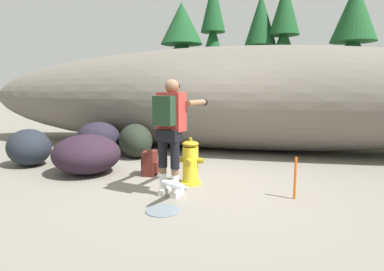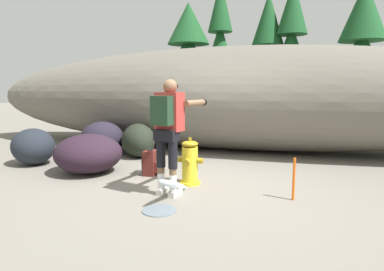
# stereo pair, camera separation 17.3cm
# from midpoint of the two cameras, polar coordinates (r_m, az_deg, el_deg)

# --- Properties ---
(ground_plane) EXTENTS (56.00, 56.00, 0.04)m
(ground_plane) POSITION_cam_midpoint_polar(r_m,az_deg,el_deg) (5.38, 1.24, -8.56)
(ground_plane) COLOR slate
(dirt_embankment) EXTENTS (14.41, 3.20, 2.57)m
(dirt_embankment) POSITION_cam_midpoint_polar(r_m,az_deg,el_deg) (8.39, 7.83, 6.50)
(dirt_embankment) COLOR #666056
(dirt_embankment) RESTS_ON ground_plane
(fire_hydrant) EXTENTS (0.43, 0.39, 0.76)m
(fire_hydrant) POSITION_cam_midpoint_polar(r_m,az_deg,el_deg) (5.25, 0.55, -4.83)
(fire_hydrant) COLOR yellow
(fire_hydrant) RESTS_ON ground_plane
(hydrant_water_jet) EXTENTS (0.44, 1.30, 0.50)m
(hydrant_water_jet) POSITION_cam_midpoint_polar(r_m,az_deg,el_deg) (4.58, -2.46, -9.31)
(hydrant_water_jet) COLOR silver
(hydrant_water_jet) RESTS_ON ground_plane
(utility_worker) EXTENTS (0.63, 1.02, 1.67)m
(utility_worker) POSITION_cam_midpoint_polar(r_m,az_deg,el_deg) (4.61, -2.92, 2.27)
(utility_worker) COLOR beige
(utility_worker) RESTS_ON ground_plane
(spare_backpack) EXTENTS (0.31, 0.32, 0.47)m
(spare_backpack) POSITION_cam_midpoint_polar(r_m,az_deg,el_deg) (5.86, -6.38, -4.82)
(spare_backpack) COLOR #511E19
(spare_backpack) RESTS_ON ground_plane
(boulder_large) EXTENTS (1.17, 1.23, 0.75)m
(boulder_large) POSITION_cam_midpoint_polar(r_m,az_deg,el_deg) (7.39, -8.72, -0.85)
(boulder_large) COLOR black
(boulder_large) RESTS_ON ground_plane
(boulder_mid) EXTENTS (1.24, 1.18, 0.77)m
(boulder_mid) POSITION_cam_midpoint_polar(r_m,az_deg,el_deg) (7.84, -14.87, -0.43)
(boulder_mid) COLOR #241F2C
(boulder_mid) RESTS_ON ground_plane
(boulder_small) EXTENTS (1.67, 1.66, 0.71)m
(boulder_small) POSITION_cam_midpoint_polar(r_m,az_deg,el_deg) (6.22, -16.97, -3.04)
(boulder_small) COLOR black
(boulder_small) RESTS_ON ground_plane
(boulder_outlier) EXTENTS (1.22, 1.16, 0.74)m
(boulder_outlier) POSITION_cam_midpoint_polar(r_m,az_deg,el_deg) (7.31, -25.49, -1.75)
(boulder_outlier) COLOR #20262E
(boulder_outlier) RESTS_ON ground_plane
(pine_tree_far_left) EXTENTS (2.86, 2.86, 5.26)m
(pine_tree_far_left) POSITION_cam_midpoint_polar(r_m,az_deg,el_deg) (14.91, -0.29, 14.50)
(pine_tree_far_left) COLOR #47331E
(pine_tree_far_left) RESTS_ON ground_plane
(pine_tree_left) EXTENTS (1.85, 1.85, 6.76)m
(pine_tree_left) POSITION_cam_midpoint_polar(r_m,az_deg,el_deg) (16.51, 5.25, 16.12)
(pine_tree_left) COLOR #47331E
(pine_tree_left) RESTS_ON ground_plane
(pine_tree_center) EXTENTS (2.22, 2.22, 5.85)m
(pine_tree_center) POSITION_cam_midpoint_polar(r_m,az_deg,el_deg) (15.89, 13.37, 13.74)
(pine_tree_center) COLOR #47331E
(pine_tree_center) RESTS_ON ground_plane
(pine_tree_right) EXTENTS (2.09, 2.09, 6.23)m
(pine_tree_right) POSITION_cam_midpoint_polar(r_m,az_deg,el_deg) (15.65, 17.32, 15.06)
(pine_tree_right) COLOR #47331E
(pine_tree_right) RESTS_ON ground_plane
(pine_tree_far_right) EXTENTS (2.80, 2.80, 5.78)m
(pine_tree_far_right) POSITION_cam_midpoint_polar(r_m,az_deg,el_deg) (15.25, 27.84, 12.92)
(pine_tree_far_right) COLOR #47331E
(pine_tree_far_right) RESTS_ON ground_plane
(survey_stake) EXTENTS (0.04, 0.04, 0.60)m
(survey_stake) POSITION_cam_midpoint_polar(r_m,az_deg,el_deg) (4.76, 18.44, -7.27)
(survey_stake) COLOR #E55914
(survey_stake) RESTS_ON ground_plane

